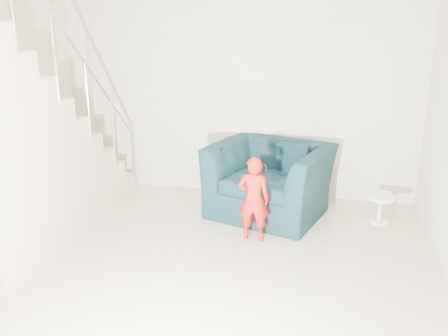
{
  "coord_description": "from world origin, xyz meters",
  "views": [
    {
      "loc": [
        1.22,
        -3.74,
        2.46
      ],
      "look_at": [
        0.15,
        1.2,
        0.85
      ],
      "focal_mm": 38.0,
      "sensor_mm": 36.0,
      "label": 1
    }
  ],
  "objects_px": {
    "toddler": "(254,199)",
    "side_table": "(380,204)",
    "armchair": "(270,180)",
    "staircase": "(17,164)"
  },
  "relations": [
    {
      "from": "armchair",
      "to": "side_table",
      "type": "relative_size",
      "value": 4.0
    },
    {
      "from": "side_table",
      "to": "staircase",
      "type": "bearing_deg",
      "value": -159.49
    },
    {
      "from": "side_table",
      "to": "toddler",
      "type": "bearing_deg",
      "value": -151.02
    },
    {
      "from": "toddler",
      "to": "staircase",
      "type": "height_order",
      "value": "staircase"
    },
    {
      "from": "armchair",
      "to": "side_table",
      "type": "bearing_deg",
      "value": 17.13
    },
    {
      "from": "toddler",
      "to": "side_table",
      "type": "height_order",
      "value": "toddler"
    },
    {
      "from": "armchair",
      "to": "side_table",
      "type": "height_order",
      "value": "armchair"
    },
    {
      "from": "toddler",
      "to": "staircase",
      "type": "distance_m",
      "value": 2.61
    },
    {
      "from": "staircase",
      "to": "side_table",
      "type": "bearing_deg",
      "value": 20.51
    },
    {
      "from": "armchair",
      "to": "toddler",
      "type": "height_order",
      "value": "toddler"
    }
  ]
}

